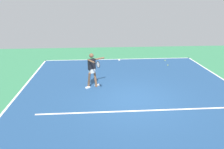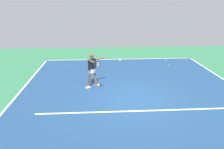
% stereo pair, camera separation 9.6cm
% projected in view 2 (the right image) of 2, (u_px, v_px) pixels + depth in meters
% --- Properties ---
extents(ground_plane, '(21.24, 21.24, 0.00)m').
position_uv_depth(ground_plane, '(134.00, 99.00, 9.13)').
color(ground_plane, '#388456').
extents(court_surface, '(10.54, 13.18, 0.00)m').
position_uv_depth(court_surface, '(134.00, 99.00, 9.13)').
color(court_surface, navy).
rests_on(court_surface, ground_plane).
extents(court_line_baseline_near, '(10.54, 0.10, 0.01)m').
position_uv_depth(court_line_baseline_near, '(120.00, 59.00, 15.28)').
color(court_line_baseline_near, white).
rests_on(court_line_baseline_near, ground_plane).
extents(court_line_sideline_right, '(0.10, 13.18, 0.01)m').
position_uv_depth(court_line_sideline_right, '(11.00, 103.00, 8.83)').
color(court_line_sideline_right, white).
rests_on(court_line_sideline_right, ground_plane).
extents(court_line_service, '(7.90, 0.10, 0.01)m').
position_uv_depth(court_line_service, '(138.00, 111.00, 8.19)').
color(court_line_service, white).
rests_on(court_line_service, ground_plane).
extents(court_line_centre_mark, '(0.10, 0.30, 0.01)m').
position_uv_depth(court_line_centre_mark, '(120.00, 60.00, 15.09)').
color(court_line_centre_mark, white).
rests_on(court_line_centre_mark, ground_plane).
extents(tennis_player, '(0.98, 1.37, 1.72)m').
position_uv_depth(tennis_player, '(92.00, 68.00, 10.10)').
color(tennis_player, brown).
rests_on(tennis_player, ground_plane).
extents(tennis_ball_by_sideline, '(0.07, 0.07, 0.07)m').
position_uv_depth(tennis_ball_by_sideline, '(169.00, 65.00, 13.77)').
color(tennis_ball_by_sideline, '#CCE033').
rests_on(tennis_ball_by_sideline, ground_plane).
extents(tennis_ball_near_service_line, '(0.07, 0.07, 0.07)m').
position_uv_depth(tennis_ball_near_service_line, '(166.00, 61.00, 14.84)').
color(tennis_ball_near_service_line, '#C6E53D').
rests_on(tennis_ball_near_service_line, ground_plane).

